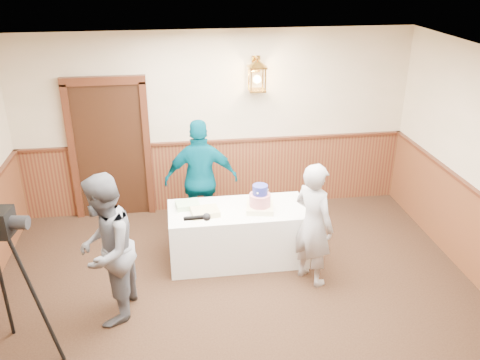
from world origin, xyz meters
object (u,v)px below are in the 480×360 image
at_px(sheet_cake_green, 187,205).
at_px(tv_camera_rig, 6,298).
at_px(assistant_p, 201,180).
at_px(display_table, 238,234).
at_px(interviewer, 105,250).
at_px(tiered_cake, 260,200).
at_px(sheet_cake_yellow, 205,212).
at_px(baker, 313,224).

relative_size(sheet_cake_green, tv_camera_rig, 0.17).
bearing_deg(assistant_p, display_table, 122.47).
bearing_deg(tv_camera_rig, interviewer, 41.32).
bearing_deg(tiered_cake, assistant_p, 131.80).
relative_size(display_table, sheet_cake_yellow, 5.21).
relative_size(display_table, baker, 1.14).
bearing_deg(baker, tiered_cake, 14.72).
bearing_deg(display_table, interviewer, -148.22).
bearing_deg(sheet_cake_green, tv_camera_rig, -137.12).
bearing_deg(tv_camera_rig, display_table, 40.62).
bearing_deg(baker, sheet_cake_yellow, 36.31).
xyz_separation_m(sheet_cake_yellow, interviewer, (-1.14, -0.88, 0.08)).
bearing_deg(interviewer, assistant_p, 155.62).
bearing_deg(display_table, baker, -36.15).
bearing_deg(assistant_p, sheet_cake_green, 70.06).
height_order(display_table, sheet_cake_yellow, sheet_cake_yellow).
height_order(interviewer, baker, interviewer).
relative_size(baker, tv_camera_rig, 0.92).
distance_m(tiered_cake, sheet_cake_green, 0.95).
xyz_separation_m(display_table, tv_camera_rig, (-2.46, -1.55, 0.40)).
bearing_deg(sheet_cake_yellow, tv_camera_rig, -144.33).
bearing_deg(tiered_cake, sheet_cake_green, 166.93).
height_order(sheet_cake_green, tv_camera_rig, tv_camera_rig).
distance_m(display_table, baker, 1.12).
bearing_deg(baker, interviewer, 67.07).
bearing_deg(display_table, tiered_cake, -15.05).
xyz_separation_m(display_table, interviewer, (-1.57, -0.98, 0.49)).
xyz_separation_m(tiered_cake, assistant_p, (-0.70, 0.78, -0.01)).
bearing_deg(baker, assistant_p, 12.18).
distance_m(sheet_cake_green, tv_camera_rig, 2.48).
relative_size(tiered_cake, assistant_p, 0.23).
relative_size(assistant_p, tv_camera_rig, 1.02).
height_order(assistant_p, tv_camera_rig, assistant_p).
xyz_separation_m(sheet_cake_green, assistant_p, (0.22, 0.56, 0.09)).
height_order(tiered_cake, assistant_p, assistant_p).
height_order(tiered_cake, sheet_cake_green, tiered_cake).
xyz_separation_m(sheet_cake_yellow, tv_camera_rig, (-2.03, -1.46, -0.01)).
xyz_separation_m(sheet_cake_yellow, assistant_p, (0.01, 0.80, 0.09)).
relative_size(tiered_cake, sheet_cake_green, 1.35).
height_order(sheet_cake_green, assistant_p, assistant_p).
bearing_deg(interviewer, sheet_cake_yellow, 137.81).
bearing_deg(interviewer, sheet_cake_green, 150.26).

